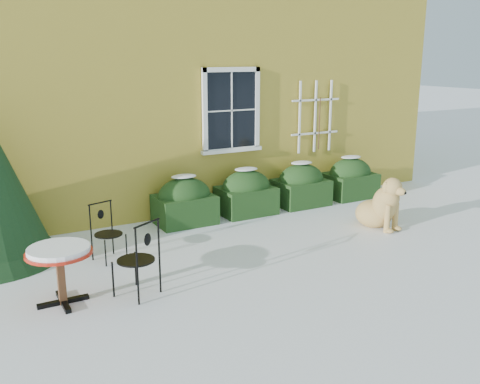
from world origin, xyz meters
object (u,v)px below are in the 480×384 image
patio_chair_far (107,232)px  patio_chair_near (138,258)px  dog (381,207)px  bistro_table (59,257)px

patio_chair_far → patio_chair_near: bearing=-106.8°
dog → bistro_table: bearing=175.5°
bistro_table → patio_chair_far: 1.52m
patio_chair_near → dog: (4.67, 0.58, -0.11)m
bistro_table → patio_chair_near: patio_chair_near is taller
patio_chair_near → dog: patio_chair_near is taller
bistro_table → patio_chair_near: bearing=-14.3°
bistro_table → dog: (5.59, 0.35, -0.23)m
bistro_table → patio_chair_near: 0.95m
patio_chair_near → bistro_table: bearing=-43.9°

